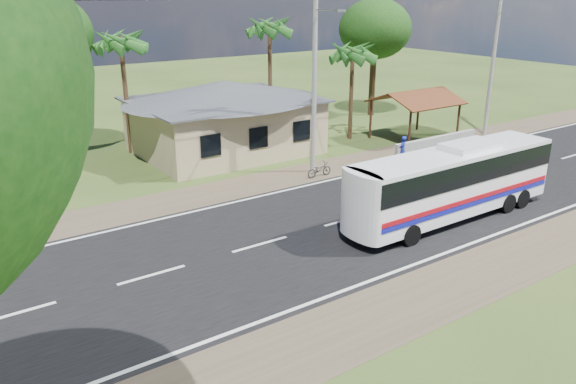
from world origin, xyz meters
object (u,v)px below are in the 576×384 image
at_px(waiting_shed, 416,99).
at_px(motorcycle, 319,170).
at_px(person, 403,150).
at_px(coach_bus, 454,177).

relative_size(waiting_shed, motorcycle, 3.44).
bearing_deg(waiting_shed, person, -142.47).
xyz_separation_m(waiting_shed, coach_bus, (-9.08, -10.87, -0.83)).
bearing_deg(coach_bus, motorcycle, 98.74).
distance_m(motorcycle, person, 5.59).
height_order(waiting_shed, person, waiting_shed).
distance_m(waiting_shed, coach_bus, 14.19).
bearing_deg(waiting_shed, coach_bus, -129.89).
xyz_separation_m(motorcycle, person, (5.53, -0.71, 0.41)).
bearing_deg(coach_bus, person, 59.17).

